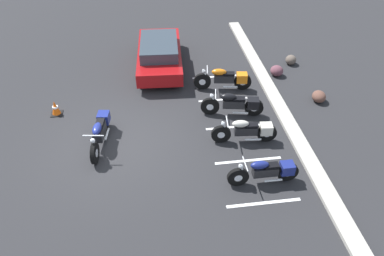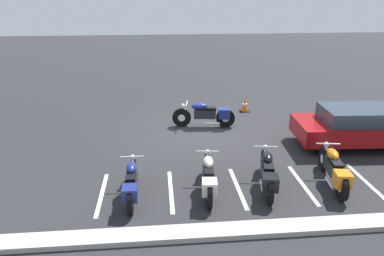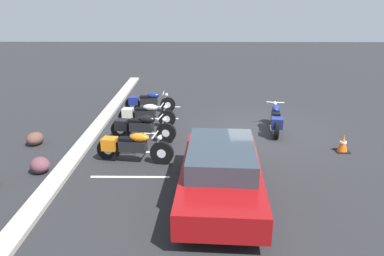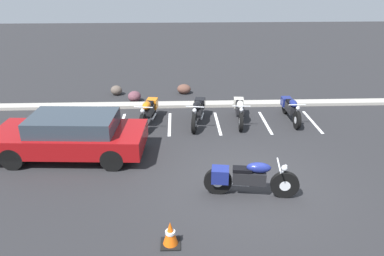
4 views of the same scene
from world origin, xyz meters
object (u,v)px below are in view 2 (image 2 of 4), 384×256
at_px(parked_bike_1, 267,172).
at_px(parked_bike_2, 208,177).
at_px(motorcycle_navy_featured, 207,114).
at_px(parked_bike_3, 131,182).
at_px(traffic_cone, 245,105).
at_px(car_red, 363,126).
at_px(parked_bike_0, 334,169).

distance_m(parked_bike_1, parked_bike_2, 1.50).
bearing_deg(parked_bike_2, motorcycle_navy_featured, -1.53).
height_order(parked_bike_2, parked_bike_3, parked_bike_2).
bearing_deg(parked_bike_1, traffic_cone, 2.51).
xyz_separation_m(parked_bike_3, traffic_cone, (-4.27, -6.54, -0.18)).
height_order(motorcycle_navy_featured, car_red, car_red).
height_order(parked_bike_0, car_red, car_red).
relative_size(motorcycle_navy_featured, traffic_cone, 4.17).
bearing_deg(car_red, traffic_cone, 129.88).
distance_m(motorcycle_navy_featured, parked_bike_0, 5.38).
distance_m(parked_bike_0, parked_bike_2, 3.24).
height_order(car_red, traffic_cone, car_red).
bearing_deg(parked_bike_0, parked_bike_1, 98.53).
relative_size(car_red, traffic_cone, 8.04).
xyz_separation_m(motorcycle_navy_featured, parked_bike_0, (-2.66, 4.67, -0.01)).
bearing_deg(parked_bike_1, parked_bike_3, 103.19).
relative_size(parked_bike_1, car_red, 0.50).
xyz_separation_m(parked_bike_1, car_red, (-3.81, -2.43, 0.21)).
distance_m(car_red, traffic_cone, 4.92).
bearing_deg(parked_bike_0, traffic_cone, 16.24).
relative_size(parked_bike_2, parked_bike_3, 1.02).
relative_size(parked_bike_1, traffic_cone, 4.04).
bearing_deg(parked_bike_1, motorcycle_navy_featured, 21.65).
distance_m(parked_bike_0, traffic_cone, 6.45).
distance_m(motorcycle_navy_featured, parked_bike_3, 5.41).
bearing_deg(traffic_cone, parked_bike_3, 56.84).
bearing_deg(parked_bike_2, parked_bike_0, -83.46).
distance_m(parked_bike_3, traffic_cone, 7.82).
xyz_separation_m(motorcycle_navy_featured, car_red, (-4.73, 2.23, 0.20)).
bearing_deg(traffic_cone, motorcycle_navy_featured, 43.36).
height_order(motorcycle_navy_featured, traffic_cone, motorcycle_navy_featured).
bearing_deg(motorcycle_navy_featured, parked_bike_1, 109.19).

